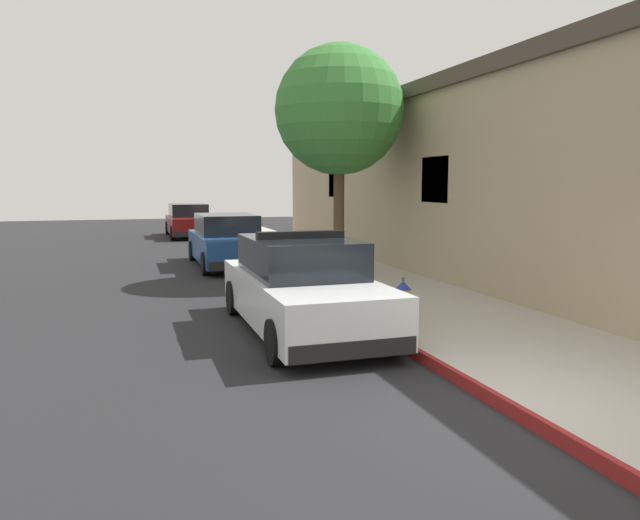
{
  "coord_description": "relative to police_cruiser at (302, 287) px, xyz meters",
  "views": [
    {
      "loc": [
        -3.84,
        -5.07,
        2.44
      ],
      "look_at": [
        -0.32,
        5.88,
        1.0
      ],
      "focal_mm": 33.68,
      "sensor_mm": 36.0,
      "label": 1
    }
  ],
  "objects": [
    {
      "name": "curb_painted_edge",
      "position": [
        1.07,
        5.58,
        -0.66
      ],
      "size": [
        0.08,
        60.0,
        0.16
      ],
      "primitive_type": "cube",
      "color": "maroon",
      "rests_on": "ground"
    },
    {
      "name": "parked_car_silver_ahead",
      "position": [
        0.12,
        8.57,
        -0.0
      ],
      "size": [
        1.94,
        4.84,
        1.56
      ],
      "color": "navy",
      "rests_on": "ground"
    },
    {
      "name": "police_cruiser",
      "position": [
        0.0,
        0.0,
        0.0
      ],
      "size": [
        1.94,
        4.84,
        1.68
      ],
      "color": "white",
      "rests_on": "ground"
    },
    {
      "name": "storefront_building",
      "position": [
        8.32,
        3.51,
        1.78
      ],
      "size": [
        8.2,
        26.26,
        5.03
      ],
      "color": "tan",
      "rests_on": "ground"
    },
    {
      "name": "sidewalk_pavement",
      "position": [
        2.73,
        5.58,
        -0.66
      ],
      "size": [
        3.23,
        60.0,
        0.16
      ],
      "primitive_type": "cube",
      "color": "#ADA89E",
      "rests_on": "ground"
    },
    {
      "name": "parked_car_dark_far",
      "position": [
        0.03,
        19.43,
        -0.0
      ],
      "size": [
        1.94,
        4.84,
        1.56
      ],
      "color": "maroon",
      "rests_on": "ground"
    },
    {
      "name": "ground_plane",
      "position": [
        -3.27,
        5.58,
        -0.84
      ],
      "size": [
        34.38,
        60.0,
        0.2
      ],
      "primitive_type": "cube",
      "color": "#232326"
    },
    {
      "name": "street_tree",
      "position": [
        2.52,
        5.25,
        3.58
      ],
      "size": [
        3.29,
        3.29,
        5.82
      ],
      "color": "brown",
      "rests_on": "sidewalk_pavement"
    },
    {
      "name": "fire_hydrant",
      "position": [
        1.58,
        -0.59,
        -0.23
      ],
      "size": [
        0.44,
        0.4,
        0.76
      ],
      "color": "#4C4C51",
      "rests_on": "sidewalk_pavement"
    }
  ]
}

